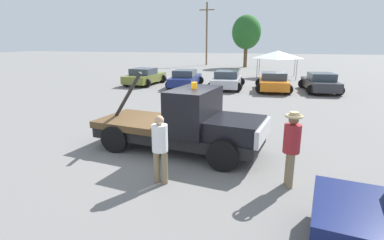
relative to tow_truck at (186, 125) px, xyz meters
The scene contains 12 objects.
ground_plane 0.96m from the tow_truck, behind, with size 160.00×160.00×0.00m, color slate.
tow_truck is the anchor object (origin of this frame).
person_near_truck 3.53m from the tow_truck, 27.56° to the right, with size 0.42×0.42×1.88m.
person_at_hood 2.34m from the tow_truck, 89.50° to the right, with size 0.39×0.39×1.76m.
parked_car_olive 15.85m from the tow_truck, 119.24° to the left, with size 2.66×4.43×1.34m.
parked_car_navy 14.05m from the tow_truck, 107.05° to the left, with size 2.57×4.70×1.34m.
parked_car_silver 13.53m from the tow_truck, 93.70° to the left, with size 2.59×4.38×1.34m.
parked_car_orange 13.65m from the tow_truck, 79.54° to the left, with size 2.70×4.55×1.34m.
parked_car_charcoal 14.93m from the tow_truck, 67.68° to the left, with size 2.74×4.54×1.34m.
canopy_tent_white 21.88m from the tow_truck, 83.06° to the left, with size 3.56×3.56×2.57m.
tree_left 33.27m from the tow_truck, 92.70° to the left, with size 3.82×3.82×6.83m.
utility_pole 36.30m from the tow_truck, 102.00° to the left, with size 2.20×0.24×8.82m.
Camera 1 is at (2.98, -8.85, 3.49)m, focal length 28.00 mm.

